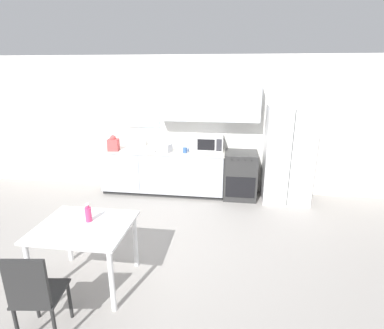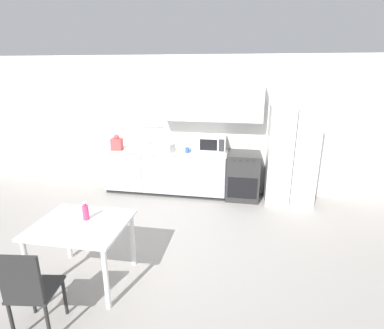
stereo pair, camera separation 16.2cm
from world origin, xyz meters
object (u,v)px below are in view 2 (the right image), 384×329
(refrigerator, at_px, (291,156))
(dining_table, at_px, (82,232))
(coffee_mug, at_px, (188,150))
(oven_range, at_px, (243,176))
(dining_chair_near, at_px, (29,288))
(drink_bottle, at_px, (86,212))
(microwave, at_px, (213,143))

(refrigerator, relative_size, dining_table, 1.77)
(refrigerator, bearing_deg, dining_table, -133.66)
(dining_table, bearing_deg, coffee_mug, 74.78)
(oven_range, height_order, coffee_mug, coffee_mug)
(dining_chair_near, height_order, drink_bottle, drink_bottle)
(dining_chair_near, xyz_separation_m, drink_bottle, (0.09, 0.92, 0.32))
(oven_range, relative_size, coffee_mug, 8.19)
(oven_range, distance_m, dining_chair_near, 4.07)
(dining_table, height_order, dining_chair_near, dining_chair_near)
(refrigerator, relative_size, coffee_mug, 16.30)
(dining_chair_near, bearing_deg, refrigerator, 45.30)
(oven_range, height_order, dining_table, oven_range)
(dining_table, xyz_separation_m, drink_bottle, (0.02, 0.10, 0.20))
(dining_table, distance_m, dining_chair_near, 0.83)
(oven_range, xyz_separation_m, refrigerator, (0.86, -0.03, 0.45))
(coffee_mug, height_order, dining_table, coffee_mug)
(refrigerator, distance_m, coffee_mug, 1.92)
(oven_range, bearing_deg, drink_bottle, -123.31)
(coffee_mug, distance_m, dining_chair_near, 3.60)
(microwave, bearing_deg, refrigerator, -5.65)
(coffee_mug, xyz_separation_m, dining_table, (-0.73, -2.67, -0.31))
(oven_range, bearing_deg, microwave, 169.12)
(dining_chair_near, bearing_deg, microwave, 63.98)
(oven_range, bearing_deg, refrigerator, -1.81)
(refrigerator, height_order, dining_table, refrigerator)
(refrigerator, xyz_separation_m, microwave, (-1.47, 0.15, 0.14))
(dining_chair_near, relative_size, drink_bottle, 4.20)
(oven_range, bearing_deg, dining_table, -122.61)
(refrigerator, xyz_separation_m, dining_table, (-2.65, -2.77, -0.26))
(oven_range, distance_m, dining_table, 3.33)
(oven_range, bearing_deg, dining_chair_near, -117.28)
(dining_chair_near, bearing_deg, dining_table, 77.30)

